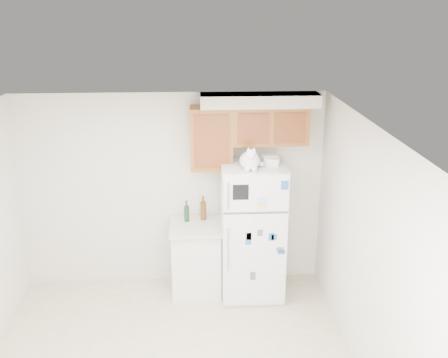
{
  "coord_description": "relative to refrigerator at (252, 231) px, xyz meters",
  "views": [
    {
      "loc": [
        0.32,
        -4.24,
        3.54
      ],
      "look_at": [
        0.64,
        1.55,
        1.55
      ],
      "focal_mm": 42.0,
      "sensor_mm": 36.0,
      "label": 1
    }
  ],
  "objects": [
    {
      "name": "base_counter",
      "position": [
        -0.69,
        0.07,
        -0.39
      ],
      "size": [
        0.64,
        0.64,
        0.92
      ],
      "color": "white",
      "rests_on": "ground_plane"
    },
    {
      "name": "bottle_green",
      "position": [
        -0.8,
        0.19,
        0.21
      ],
      "size": [
        0.06,
        0.06,
        0.27
      ],
      "primitive_type": null,
      "color": "#19381E",
      "rests_on": "base_counter"
    },
    {
      "name": "refrigerator",
      "position": [
        0.0,
        0.0,
        0.0
      ],
      "size": [
        0.76,
        0.78,
        1.7
      ],
      "color": "white",
      "rests_on": "ground_plane"
    },
    {
      "name": "storage_box_back",
      "position": [
        0.2,
        0.07,
        0.9
      ],
      "size": [
        0.2,
        0.15,
        0.1
      ],
      "primitive_type": "cube",
      "rotation": [
        0.0,
        0.0,
        0.14
      ],
      "color": "white",
      "rests_on": "refrigerator"
    },
    {
      "name": "room_shell",
      "position": [
        -0.87,
        -1.36,
        0.82
      ],
      "size": [
        3.84,
        4.04,
        2.52
      ],
      "color": "silver",
      "rests_on": "ground_plane"
    },
    {
      "name": "storage_box_front",
      "position": [
        0.22,
        -0.03,
        0.89
      ],
      "size": [
        0.18,
        0.15,
        0.09
      ],
      "primitive_type": "cube",
      "rotation": [
        0.0,
        0.0,
        -0.33
      ],
      "color": "white",
      "rests_on": "refrigerator"
    },
    {
      "name": "cat",
      "position": [
        -0.06,
        -0.16,
        0.96
      ],
      "size": [
        0.29,
        0.42,
        0.3
      ],
      "color": "white",
      "rests_on": "refrigerator"
    },
    {
      "name": "bottle_amber",
      "position": [
        -0.59,
        0.22,
        0.23
      ],
      "size": [
        0.07,
        0.07,
        0.32
      ],
      "primitive_type": null,
      "color": "#593814",
      "rests_on": "base_counter"
    }
  ]
}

